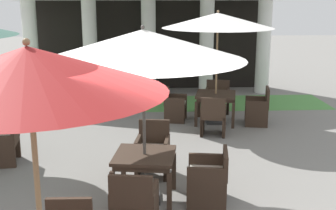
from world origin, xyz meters
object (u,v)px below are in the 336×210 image
(patio_chair_near_foreground_south, at_px, (213,117))
(patio_chair_mid_right_north, at_px, (153,151))
(patio_chair_mid_left_east, at_px, (3,143))
(patio_chair_near_foreground_north, at_px, (217,97))
(patio_table_near_foreground, at_px, (216,97))
(patio_chair_near_foreground_west, at_px, (174,106))
(patio_chair_mid_right_south, at_px, (134,203))
(patio_umbrella_near_foreground, at_px, (218,21))
(patio_chair_mid_right_east, at_px, (209,177))
(patio_umbrella_mid_right, at_px, (143,45))
(patio_umbrella_far_back, at_px, (28,72))
(terracotta_urn, at_px, (89,111))
(patio_table_mid_right, at_px, (145,160))
(patio_chair_near_foreground_east, at_px, (258,108))

(patio_chair_near_foreground_south, bearing_deg, patio_chair_mid_right_north, -110.84)
(patio_chair_near_foreground_south, height_order, patio_chair_mid_left_east, patio_chair_near_foreground_south)
(patio_chair_near_foreground_south, bearing_deg, patio_chair_near_foreground_north, 90.00)
(patio_table_near_foreground, xyz_separation_m, patio_chair_near_foreground_west, (-1.00, 0.21, -0.25))
(patio_chair_near_foreground_south, bearing_deg, patio_chair_mid_right_south, -100.34)
(patio_chair_mid_right_south, bearing_deg, patio_chair_mid_right_north, 90.00)
(patio_umbrella_near_foreground, relative_size, patio_chair_mid_right_east, 3.30)
(patio_umbrella_near_foreground, height_order, patio_chair_near_foreground_west, patio_umbrella_near_foreground)
(patio_umbrella_mid_right, height_order, patio_umbrella_far_back, patio_umbrella_far_back)
(patio_chair_mid_right_east, relative_size, terracotta_urn, 2.17)
(patio_chair_near_foreground_south, bearing_deg, patio_umbrella_near_foreground, 90.00)
(patio_chair_near_foreground_south, xyz_separation_m, patio_chair_mid_right_east, (-0.56, -3.29, -0.01))
(patio_chair_mid_left_east, distance_m, patio_umbrella_mid_right, 3.68)
(patio_chair_mid_left_east, xyz_separation_m, patio_chair_mid_right_north, (2.77, -0.68, 0.04))
(patio_chair_mid_right_north, bearing_deg, patio_chair_near_foreground_south, -114.37)
(patio_umbrella_near_foreground, xyz_separation_m, patio_umbrella_mid_right, (-1.73, -4.16, -0.10))
(patio_chair_mid_right_south, xyz_separation_m, terracotta_urn, (-1.32, 5.79, -0.26))
(patio_table_near_foreground, bearing_deg, patio_table_mid_right, -112.60)
(patio_chair_near_foreground_west, bearing_deg, patio_chair_near_foreground_north, 135.08)
(patio_chair_near_foreground_north, distance_m, patio_chair_near_foreground_east, 1.45)
(patio_chair_mid_left_east, relative_size, terracotta_urn, 2.12)
(terracotta_urn, bearing_deg, patio_chair_near_foreground_south, -29.13)
(patio_chair_near_foreground_south, xyz_separation_m, patio_chair_near_foreground_east, (1.22, 0.80, -0.00))
(patio_table_mid_right, xyz_separation_m, patio_chair_mid_right_south, (-0.14, -0.97, -0.22))
(patio_chair_near_foreground_west, height_order, patio_chair_near_foreground_north, patio_chair_near_foreground_north)
(patio_chair_near_foreground_north, xyz_separation_m, patio_chair_mid_left_east, (-4.56, -3.51, -0.02))
(patio_chair_mid_right_north, bearing_deg, patio_chair_mid_right_east, 134.89)
(patio_chair_mid_right_south, bearing_deg, patio_chair_near_foreground_west, 88.84)
(patio_table_near_foreground, bearing_deg, patio_umbrella_mid_right, -112.60)
(patio_chair_mid_left_east, relative_size, patio_chair_mid_right_south, 0.90)
(patio_chair_near_foreground_south, relative_size, patio_chair_near_foreground_east, 0.99)
(patio_chair_mid_right_north, bearing_deg, patio_chair_mid_left_east, -5.77)
(patio_table_mid_right, distance_m, terracotta_urn, 5.05)
(patio_table_near_foreground, relative_size, patio_chair_mid_right_north, 1.19)
(patio_chair_near_foreground_west, distance_m, patio_chair_near_foreground_east, 2.05)
(patio_chair_near_foreground_north, relative_size, patio_chair_near_foreground_east, 0.92)
(patio_chair_near_foreground_south, distance_m, patio_chair_near_foreground_north, 2.05)
(patio_chair_near_foreground_west, height_order, patio_chair_mid_right_north, patio_chair_mid_right_north)
(patio_table_near_foreground, distance_m, patio_table_mid_right, 4.50)
(patio_chair_near_foreground_west, height_order, patio_umbrella_mid_right, patio_umbrella_mid_right)
(patio_chair_mid_right_south, height_order, patio_umbrella_far_back, patio_umbrella_far_back)
(patio_chair_near_foreground_south, relative_size, patio_umbrella_mid_right, 0.31)
(patio_umbrella_mid_right, bearing_deg, patio_table_near_foreground, 67.40)
(patio_chair_near_foreground_south, xyz_separation_m, patio_chair_mid_right_south, (-1.66, -4.12, -0.00))
(patio_umbrella_near_foreground, relative_size, patio_umbrella_mid_right, 0.92)
(patio_table_near_foreground, xyz_separation_m, patio_chair_near_foreground_east, (1.01, -0.21, -0.22))
(patio_chair_near_foreground_south, relative_size, patio_chair_mid_right_north, 0.96)
(patio_chair_mid_left_east, height_order, patio_chair_mid_right_east, patio_chair_mid_right_east)
(patio_chair_near_foreground_south, relative_size, patio_chair_mid_right_east, 1.09)
(patio_chair_mid_right_east, height_order, patio_umbrella_far_back, patio_umbrella_far_back)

